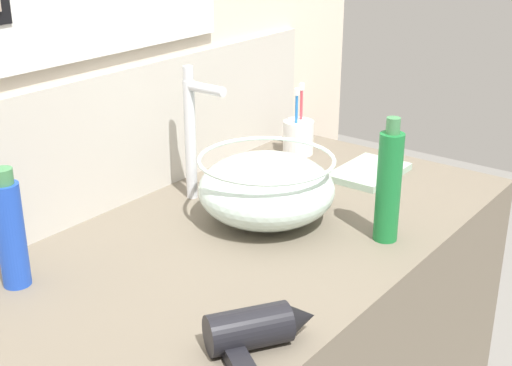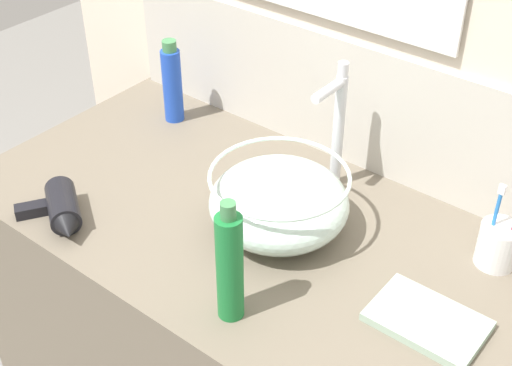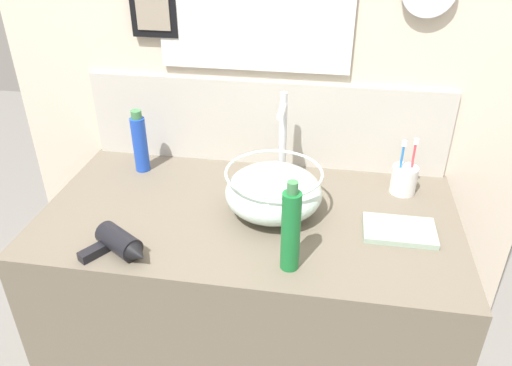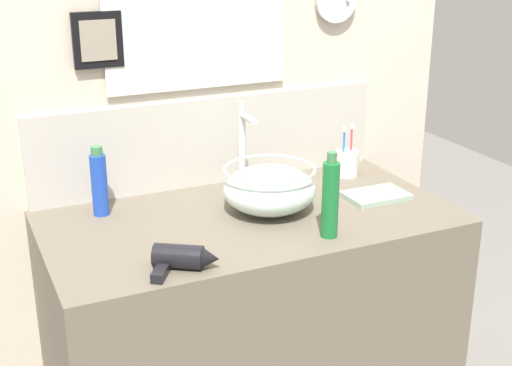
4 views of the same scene
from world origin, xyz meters
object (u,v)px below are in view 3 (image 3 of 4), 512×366
object	(u,v)px
glass_bowl_sink	(274,191)
spray_bottle	(291,230)
hand_towel	(399,230)
lotion_bottle	(140,143)
hair_drier	(120,244)
faucet	(283,133)
toothbrush_cup	(404,179)

from	to	relation	value
glass_bowl_sink	spray_bottle	distance (m)	0.24
glass_bowl_sink	hand_towel	xyz separation A→B (m)	(0.35, -0.04, -0.06)
lotion_bottle	hand_towel	xyz separation A→B (m)	(0.81, -0.22, -0.09)
hair_drier	faucet	bearing A→B (deg)	51.06
faucet	hair_drier	distance (m)	0.58
glass_bowl_sink	lotion_bottle	xyz separation A→B (m)	(-0.46, 0.18, 0.03)
hair_drier	spray_bottle	xyz separation A→B (m)	(0.43, 0.02, 0.08)
toothbrush_cup	hand_towel	distance (m)	0.22
toothbrush_cup	spray_bottle	distance (m)	0.51
faucet	hair_drier	xyz separation A→B (m)	(-0.36, -0.44, -0.13)
spray_bottle	lotion_bottle	bearing A→B (deg)	142.09
glass_bowl_sink	faucet	world-z (taller)	faucet
faucet	toothbrush_cup	xyz separation A→B (m)	(0.37, -0.01, -0.12)
glass_bowl_sink	lotion_bottle	bearing A→B (deg)	158.29
faucet	toothbrush_cup	world-z (taller)	faucet
toothbrush_cup	glass_bowl_sink	bearing A→B (deg)	-154.67
faucet	toothbrush_cup	bearing A→B (deg)	-2.16
spray_bottle	glass_bowl_sink	bearing A→B (deg)	107.18
hair_drier	toothbrush_cup	size ratio (longest dim) A/B	1.07
lotion_bottle	hand_towel	world-z (taller)	lotion_bottle
faucet	lotion_bottle	bearing A→B (deg)	-178.93
glass_bowl_sink	faucet	xyz separation A→B (m)	(0.00, 0.19, 0.09)
toothbrush_cup	spray_bottle	size ratio (longest dim) A/B	0.74
spray_bottle	hand_towel	world-z (taller)	spray_bottle
hair_drier	hand_towel	size ratio (longest dim) A/B	1.00
glass_bowl_sink	hair_drier	size ratio (longest dim) A/B	1.43
lotion_bottle	glass_bowl_sink	bearing A→B (deg)	-21.71
hand_towel	glass_bowl_sink	bearing A→B (deg)	173.16
faucet	lotion_bottle	distance (m)	0.46
hand_towel	lotion_bottle	bearing A→B (deg)	164.46
lotion_bottle	hand_towel	bearing A→B (deg)	-15.54
toothbrush_cup	lotion_bottle	distance (m)	0.84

